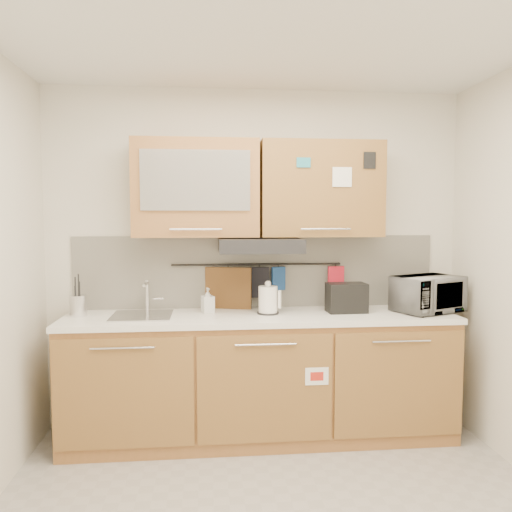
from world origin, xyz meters
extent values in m
plane|color=white|center=(0.00, 0.00, 2.60)|extent=(3.20, 3.20, 0.00)
plane|color=silver|center=(0.00, 1.50, 1.30)|extent=(3.20, 0.00, 3.20)
cube|color=#AF6B3E|center=(0.00, 1.20, 0.44)|extent=(2.80, 0.60, 0.88)
cube|color=black|center=(0.00, 1.20, 0.05)|extent=(2.80, 0.54, 0.10)
cube|color=olive|center=(-0.93, 0.89, 0.47)|extent=(0.91, 0.02, 0.74)
cylinder|color=silver|center=(-0.93, 0.86, 0.78)|extent=(0.41, 0.01, 0.01)
cube|color=olive|center=(0.00, 0.89, 0.47)|extent=(0.91, 0.02, 0.74)
cylinder|color=silver|center=(0.00, 0.86, 0.78)|extent=(0.41, 0.01, 0.01)
cube|color=olive|center=(0.93, 0.89, 0.47)|extent=(0.91, 0.02, 0.74)
cylinder|color=silver|center=(0.93, 0.86, 0.78)|extent=(0.41, 0.01, 0.01)
cube|color=white|center=(0.00, 1.19, 0.90)|extent=(2.82, 0.62, 0.04)
cube|color=silver|center=(0.00, 1.49, 1.20)|extent=(2.80, 0.02, 0.56)
cube|color=#AF6B3E|center=(-0.46, 1.32, 1.83)|extent=(0.90, 0.35, 0.70)
cube|color=silver|center=(-0.46, 1.14, 1.88)|extent=(0.76, 0.02, 0.42)
cube|color=olive|center=(0.46, 1.32, 1.83)|extent=(0.90, 0.35, 0.70)
cube|color=white|center=(0.58, 1.14, 1.91)|extent=(0.14, 0.00, 0.14)
cube|color=black|center=(0.00, 1.25, 1.42)|extent=(0.60, 0.46, 0.10)
cube|color=silver|center=(-0.85, 1.20, 0.92)|extent=(0.42, 0.40, 0.03)
cylinder|color=silver|center=(-0.83, 1.36, 1.04)|extent=(0.03, 0.03, 0.24)
cylinder|color=silver|center=(-0.83, 1.28, 1.14)|extent=(0.02, 0.18, 0.02)
cylinder|color=black|center=(0.00, 1.45, 1.26)|extent=(1.30, 0.02, 0.02)
cylinder|color=silver|center=(-1.30, 1.25, 1.00)|extent=(0.15, 0.15, 0.15)
cylinder|color=black|center=(-1.32, 1.26, 1.06)|extent=(0.01, 0.01, 0.28)
cylinder|color=black|center=(-1.28, 1.23, 1.05)|extent=(0.01, 0.01, 0.25)
cylinder|color=black|center=(-1.30, 1.27, 1.07)|extent=(0.01, 0.01, 0.30)
cylinder|color=black|center=(-1.32, 1.23, 1.03)|extent=(0.01, 0.01, 0.22)
cylinder|color=white|center=(0.06, 1.21, 1.02)|extent=(0.18, 0.18, 0.20)
sphere|color=white|center=(0.06, 1.21, 1.14)|extent=(0.05, 0.05, 0.05)
cube|color=white|center=(0.14, 1.17, 1.03)|extent=(0.03, 0.03, 0.13)
cylinder|color=black|center=(0.06, 1.21, 0.93)|extent=(0.16, 0.16, 0.01)
cube|color=black|center=(0.64, 1.21, 1.03)|extent=(0.29, 0.18, 0.22)
cube|color=black|center=(0.59, 1.21, 1.13)|extent=(0.08, 0.13, 0.01)
cube|color=black|center=(0.69, 1.21, 1.13)|extent=(0.08, 0.13, 0.01)
imported|color=#999999|center=(1.25, 1.17, 1.05)|extent=(0.57, 0.49, 0.27)
imported|color=#999999|center=(-0.38, 1.29, 1.01)|extent=(0.11, 0.11, 0.18)
cube|color=brown|center=(-0.22, 1.44, 1.02)|extent=(0.35, 0.12, 0.44)
cube|color=navy|center=(0.17, 1.44, 1.15)|extent=(0.11, 0.06, 0.18)
cube|color=black|center=(0.02, 1.44, 1.12)|extent=(0.15, 0.06, 0.24)
cube|color=red|center=(0.62, 1.44, 1.16)|extent=(0.13, 0.04, 0.16)
camera|label=1|loc=(-0.38, -2.37, 1.62)|focal=35.00mm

